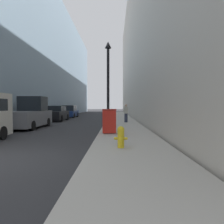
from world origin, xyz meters
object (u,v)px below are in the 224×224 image
parked_sedan_far (69,112)px  pedestrian_on_sidewalk (126,113)px  lamppost (108,80)px  pickup_truck (30,115)px  fire_hydrant (121,136)px  parked_sedan_near (57,114)px  trash_bin (109,121)px

parked_sedan_far → pedestrian_on_sidewalk: (7.30, -10.66, 0.18)m
lamppost → pickup_truck: bearing=166.4°
fire_hydrant → parked_sedan_near: bearing=112.4°
parked_sedan_near → pedestrian_on_sidewalk: 8.17m
trash_bin → lamppost: size_ratio=0.23×
fire_hydrant → lamppost: size_ratio=0.13×
parked_sedan_far → pedestrian_on_sidewalk: pedestrian_on_sidewalk is taller
lamppost → pedestrian_on_sidewalk: (1.43, 5.12, -2.36)m
pickup_truck → parked_sedan_far: 14.39m
fire_hydrant → lamppost: bearing=95.6°
pickup_truck → pedestrian_on_sidewalk: size_ratio=3.19×
lamppost → parked_sedan_far: lamppost is taller
pedestrian_on_sidewalk → trash_bin: bearing=-99.3°
pickup_truck → parked_sedan_far: (-0.11, 14.39, -0.17)m
fire_hydrant → parked_sedan_near: parked_sedan_near is taller
fire_hydrant → pickup_truck: bearing=128.3°
pickup_truck → pedestrian_on_sidewalk: pickup_truck is taller
parked_sedan_near → pedestrian_on_sidewalk: bearing=-27.7°
pickup_truck → parked_sedan_near: (-0.04, 7.52, -0.18)m
pickup_truck → parked_sedan_near: 7.53m
lamppost → parked_sedan_far: bearing=110.4°
pickup_truck → trash_bin: bearing=-34.6°
parked_sedan_near → trash_bin: bearing=-62.8°
lamppost → parked_sedan_far: (-5.87, 15.78, -2.54)m
lamppost → pedestrian_on_sidewalk: lamppost is taller
parked_sedan_near → parked_sedan_far: size_ratio=0.96×
fire_hydrant → parked_sedan_far: parked_sedan_far is taller
trash_bin → lamppost: bearing=93.4°
trash_bin → pedestrian_on_sidewalk: 7.91m
parked_sedan_far → pickup_truck: bearing=-89.6°
trash_bin → pedestrian_on_sidewalk: (1.28, 7.80, 0.15)m
trash_bin → pickup_truck: size_ratio=0.25×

